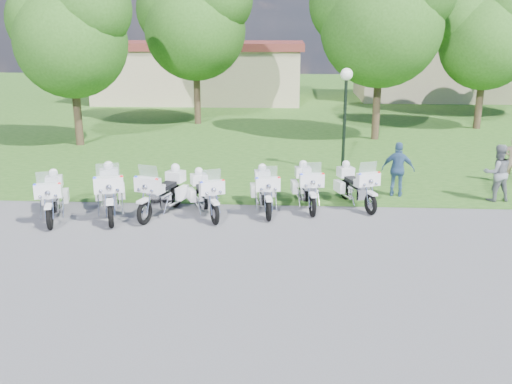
# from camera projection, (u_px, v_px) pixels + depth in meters

# --- Properties ---
(ground) EXTENTS (100.00, 100.00, 0.00)m
(ground) POSITION_uv_depth(u_px,v_px,m) (274.00, 242.00, 14.41)
(ground) COLOR #5E5E63
(ground) RESTS_ON ground
(grass_lawn) EXTENTS (100.00, 48.00, 0.01)m
(grass_lawn) POSITION_uv_depth(u_px,v_px,m) (284.00, 102.00, 40.27)
(grass_lawn) COLOR #2A5A1C
(grass_lawn) RESTS_ON ground
(motorcycle_0) EXTENTS (1.16, 2.24, 1.55)m
(motorcycle_0) POSITION_uv_depth(u_px,v_px,m) (52.00, 196.00, 15.98)
(motorcycle_0) COLOR black
(motorcycle_0) RESTS_ON ground
(motorcycle_1) EXTENTS (1.32, 2.50, 1.73)m
(motorcycle_1) POSITION_uv_depth(u_px,v_px,m) (110.00, 191.00, 16.21)
(motorcycle_1) COLOR black
(motorcycle_1) RESTS_ON ground
(motorcycle_2) EXTENTS (1.27, 2.33, 1.62)m
(motorcycle_2) POSITION_uv_depth(u_px,v_px,m) (163.00, 191.00, 16.37)
(motorcycle_2) COLOR black
(motorcycle_2) RESTS_ON ground
(motorcycle_3) EXTENTS (1.29, 2.11, 1.51)m
(motorcycle_3) POSITION_uv_depth(u_px,v_px,m) (205.00, 193.00, 16.33)
(motorcycle_3) COLOR black
(motorcycle_3) RESTS_ON ground
(motorcycle_4) EXTENTS (0.96, 2.26, 1.52)m
(motorcycle_4) POSITION_uv_depth(u_px,v_px,m) (265.00, 190.00, 16.67)
(motorcycle_4) COLOR black
(motorcycle_4) RESTS_ON ground
(motorcycle_5) EXTENTS (0.96, 2.28, 1.54)m
(motorcycle_5) POSITION_uv_depth(u_px,v_px,m) (307.00, 186.00, 17.03)
(motorcycle_5) COLOR black
(motorcycle_5) RESTS_ON ground
(motorcycle_6) EXTENTS (1.25, 2.14, 1.51)m
(motorcycle_6) POSITION_uv_depth(u_px,v_px,m) (356.00, 185.00, 17.16)
(motorcycle_6) COLOR black
(motorcycle_6) RESTS_ON ground
(lamp_post) EXTENTS (0.44, 0.44, 3.80)m
(lamp_post) POSITION_uv_depth(u_px,v_px,m) (346.00, 94.00, 20.40)
(lamp_post) COLOR black
(lamp_post) RESTS_ON ground
(tree_0) EXTENTS (5.68, 4.85, 7.57)m
(tree_0) POSITION_uv_depth(u_px,v_px,m) (70.00, 31.00, 24.64)
(tree_0) COLOR #38281C
(tree_0) RESTS_ON ground
(tree_1) EXTENTS (6.27, 5.35, 8.37)m
(tree_1) POSITION_uv_depth(u_px,v_px,m) (194.00, 19.00, 30.09)
(tree_1) COLOR #38281C
(tree_1) RESTS_ON ground
(tree_2) EXTENTS (6.49, 5.54, 8.66)m
(tree_2) POSITION_uv_depth(u_px,v_px,m) (381.00, 14.00, 25.75)
(tree_2) COLOR #38281C
(tree_2) RESTS_ON ground
(tree_3) EXTENTS (5.39, 4.60, 7.19)m
(tree_3) POSITION_uv_depth(u_px,v_px,m) (486.00, 35.00, 28.80)
(tree_3) COLOR #38281C
(tree_3) RESTS_ON ground
(building_west) EXTENTS (14.56, 8.32, 4.10)m
(building_west) POSITION_uv_depth(u_px,v_px,m) (202.00, 71.00, 40.98)
(building_west) COLOR tan
(building_west) RESTS_ON ground
(building_east) EXTENTS (11.44, 7.28, 4.10)m
(building_east) POSITION_uv_depth(u_px,v_px,m) (435.00, 70.00, 41.95)
(building_east) COLOR tan
(building_east) RESTS_ON ground
(bystander_a) EXTENTS (0.70, 0.62, 1.60)m
(bystander_a) POSITION_uv_depth(u_px,v_px,m) (512.00, 160.00, 19.54)
(bystander_a) COLOR tan
(bystander_a) RESTS_ON ground
(bystander_b) EXTENTS (0.95, 0.78, 1.78)m
(bystander_b) POSITION_uv_depth(u_px,v_px,m) (497.00, 173.00, 17.52)
(bystander_b) COLOR gray
(bystander_b) RESTS_ON ground
(bystander_c) EXTENTS (1.09, 0.65, 1.74)m
(bystander_c) POSITION_uv_depth(u_px,v_px,m) (398.00, 170.00, 18.01)
(bystander_c) COLOR #385C87
(bystander_c) RESTS_ON ground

